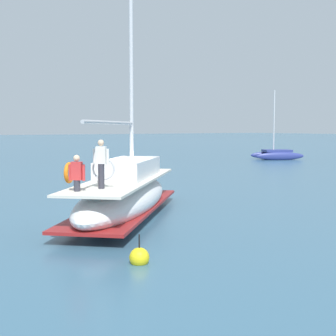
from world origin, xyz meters
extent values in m
plane|color=#38607A|center=(0.00, 0.00, 0.00)|extent=(400.00, 400.00, 0.00)
ellipsoid|color=white|center=(1.35, -0.29, 0.70)|extent=(8.65, 8.31, 1.40)
cube|color=maroon|center=(1.35, -0.29, 0.39)|extent=(8.53, 8.20, 0.10)
cube|color=beige|center=(1.35, -0.29, 1.44)|extent=(8.17, 7.84, 0.08)
cube|color=white|center=(0.82, 0.20, 1.83)|extent=(4.30, 4.18, 0.70)
cylinder|color=silver|center=(0.47, 0.53, 6.71)|extent=(0.16, 0.16, 10.47)
cylinder|color=#B7B7BC|center=(2.58, -1.43, 3.60)|extent=(4.29, 4.02, 0.12)
cylinder|color=silver|center=(-1.88, 2.73, 1.95)|extent=(0.66, 0.70, 0.06)
torus|color=orange|center=(2.47, -2.95, 1.95)|extent=(0.61, 0.58, 0.70)
cylinder|color=#33333D|center=(3.45, -2.25, 1.88)|extent=(0.20, 0.20, 0.80)
cube|color=white|center=(3.45, -2.25, 2.56)|extent=(0.36, 0.37, 0.56)
sphere|color=beige|center=(3.45, -2.25, 2.95)|extent=(0.20, 0.20, 0.20)
cylinder|color=white|center=(3.30, -2.42, 2.51)|extent=(0.09, 0.09, 0.50)
cylinder|color=white|center=(3.60, -2.09, 2.51)|extent=(0.09, 0.09, 0.50)
cylinder|color=#33333D|center=(3.60, -3.15, 1.66)|extent=(0.20, 0.20, 0.35)
cube|color=red|center=(3.60, -3.15, 2.11)|extent=(0.36, 0.37, 0.56)
sphere|color=beige|center=(3.60, -3.15, 2.50)|extent=(0.20, 0.20, 0.20)
cylinder|color=red|center=(3.45, -3.31, 2.06)|extent=(0.09, 0.09, 0.50)
cylinder|color=red|center=(3.75, -2.99, 2.06)|extent=(0.09, 0.09, 0.50)
torus|color=silver|center=(3.28, -2.09, 2.10)|extent=(0.56, 0.60, 0.76)
ellipsoid|color=navy|center=(-17.23, 28.27, 0.42)|extent=(2.84, 4.86, 0.84)
ellipsoid|color=navy|center=(-18.97, 29.15, 0.42)|extent=(2.84, 4.86, 0.84)
cube|color=navy|center=(-18.10, 28.71, 0.94)|extent=(3.03, 3.42, 0.24)
cylinder|color=silver|center=(-18.28, 28.37, 4.21)|extent=(0.13, 0.13, 6.31)
sphere|color=yellow|center=(6.96, -2.90, 0.15)|extent=(0.51, 0.51, 0.51)
cylinder|color=black|center=(6.96, -2.90, 0.45)|extent=(0.04, 0.04, 0.60)
camera|label=1|loc=(16.99, -8.71, 3.44)|focal=49.93mm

